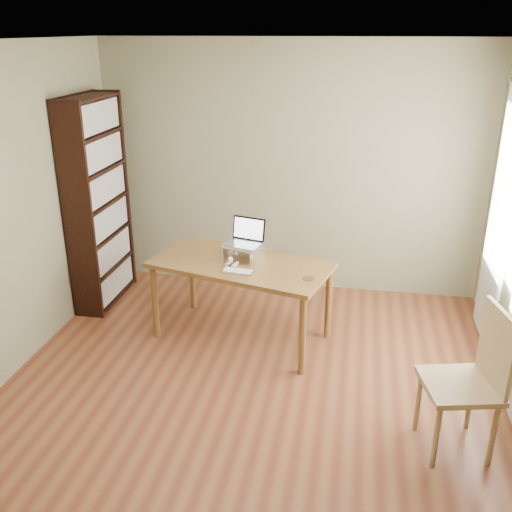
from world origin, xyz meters
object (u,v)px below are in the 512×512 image
(keyboard, at_px, (238,271))
(cat, at_px, (242,251))
(chair, at_px, (474,378))
(bookshelf, at_px, (98,203))
(desk, at_px, (241,271))
(laptop, at_px, (244,237))

(keyboard, relative_size, cat, 0.58)
(chair, bearing_deg, bookshelf, 139.22)
(desk, xyz_separation_m, laptop, (-0.00, 0.13, 0.27))
(bookshelf, bearing_deg, chair, -27.54)
(laptop, bearing_deg, bookshelf, -180.00)
(cat, relative_size, chair, 0.46)
(bookshelf, xyz_separation_m, keyboard, (1.59, -0.77, -0.29))
(bookshelf, distance_m, chair, 3.83)
(laptop, xyz_separation_m, chair, (1.80, -1.34, -0.37))
(cat, distance_m, chair, 2.25)
(desk, bearing_deg, cat, 113.64)
(bookshelf, bearing_deg, cat, -15.89)
(cat, bearing_deg, desk, -63.96)
(keyboard, bearing_deg, laptop, 99.49)
(chair, bearing_deg, keyboard, 137.83)
(laptop, bearing_deg, cat, -110.24)
(desk, distance_m, chair, 2.17)
(laptop, xyz_separation_m, cat, (-0.02, -0.02, -0.13))
(bookshelf, xyz_separation_m, chair, (3.37, -1.76, -0.48))
(bookshelf, xyz_separation_m, laptop, (1.57, -0.42, -0.11))
(desk, bearing_deg, chair, -18.90)
(laptop, distance_m, cat, 0.13)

